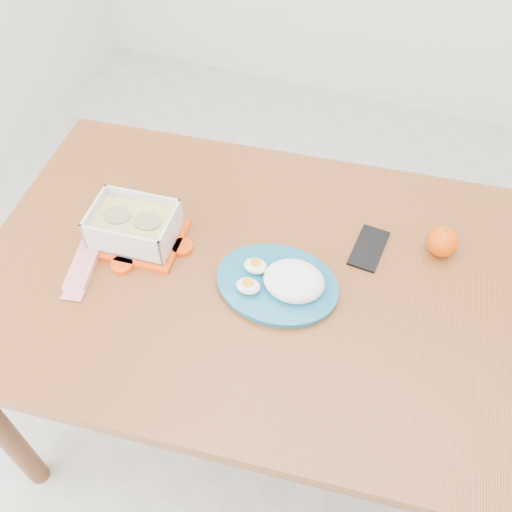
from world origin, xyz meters
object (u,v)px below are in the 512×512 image
(rice_plate, at_px, (282,281))
(smartphone, at_px, (369,248))
(dining_table, at_px, (256,294))
(food_container, at_px, (134,227))
(orange_fruit, at_px, (443,242))

(rice_plate, distance_m, smartphone, 0.25)
(smartphone, bearing_deg, dining_table, -141.28)
(dining_table, bearing_deg, food_container, 174.94)
(dining_table, bearing_deg, orange_fruit, 22.13)
(food_container, height_order, smartphone, food_container)
(dining_table, xyz_separation_m, rice_plate, (0.07, -0.02, 0.11))
(dining_table, relative_size, food_container, 5.85)
(food_container, relative_size, orange_fruit, 3.25)
(smartphone, bearing_deg, rice_plate, -127.14)
(dining_table, bearing_deg, smartphone, 28.57)
(rice_plate, xyz_separation_m, smartphone, (0.16, 0.18, -0.02))
(dining_table, distance_m, rice_plate, 0.14)
(dining_table, height_order, smartphone, smartphone)
(orange_fruit, height_order, rice_plate, rice_plate)
(smartphone, bearing_deg, food_container, -158.91)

